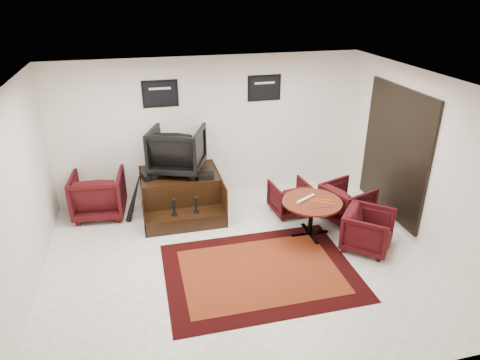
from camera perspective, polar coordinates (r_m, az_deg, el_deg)
name	(u,v)px	position (r m, az deg, el deg)	size (l,w,h in m)	color
ground	(240,261)	(6.89, -0.02, -10.74)	(6.00, 6.00, 0.00)	silver
room_shell	(265,151)	(6.24, 3.35, 3.91)	(6.02, 5.02, 2.81)	silver
area_rug	(260,271)	(6.67, 2.70, -12.07)	(2.86, 2.15, 0.01)	black
shine_podium	(181,194)	(8.23, -7.89, -1.83)	(1.46, 1.51, 0.75)	black
shine_chair	(177,147)	(8.02, -8.39, 4.32)	(0.94, 0.88, 0.96)	black
shoes_pair	(149,176)	(7.97, -12.07, 0.56)	(0.29, 0.33, 0.11)	black
polish_kit	(206,176)	(7.83, -4.58, 0.58)	(0.29, 0.20, 0.10)	black
umbrella_black	(133,200)	(7.99, -14.03, -2.65)	(0.31, 0.12, 0.84)	black
umbrella_hooked	(135,195)	(8.26, -13.87, -1.89)	(0.29, 0.11, 0.79)	black
armchair_side	(98,192)	(8.38, -18.37, -1.52)	(0.91, 0.85, 0.94)	black
meeting_table	(312,205)	(7.36, 9.56, -3.36)	(1.01, 1.01, 0.66)	#46170A
table_chair_back	(290,196)	(8.13, 6.64, -2.14)	(0.67, 0.62, 0.69)	black
table_chair_window	(347,201)	(8.04, 14.06, -2.70)	(0.76, 0.71, 0.78)	black
table_chair_corner	(368,228)	(7.30, 16.73, -6.20)	(0.73, 0.69, 0.75)	black
paper_roll	(306,199)	(7.32, 8.73, -2.48)	(0.05, 0.05, 0.42)	white
table_clutter	(321,203)	(7.28, 10.70, -2.97)	(0.56, 0.38, 0.01)	orange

